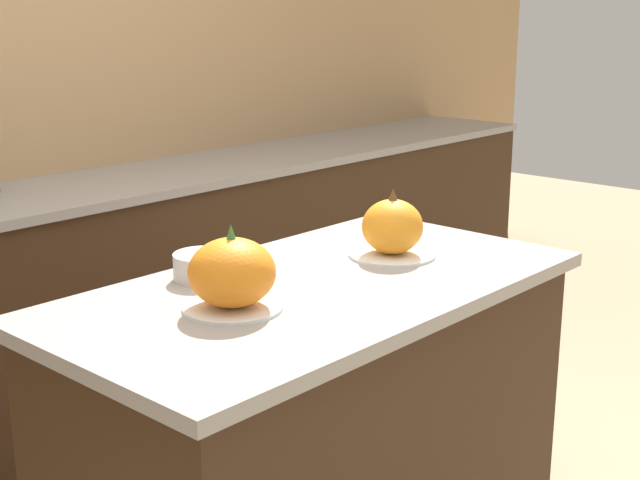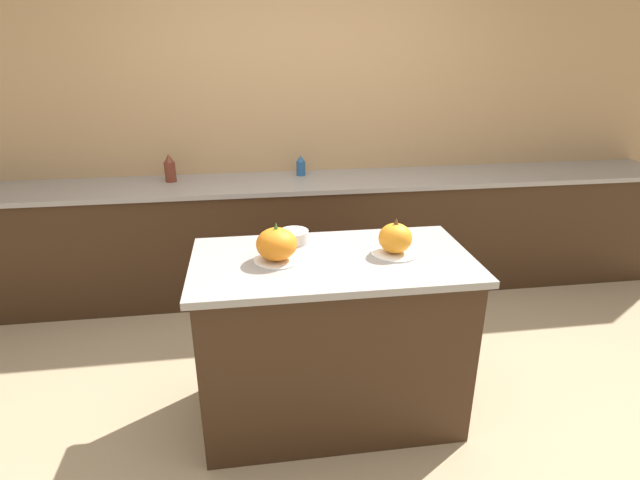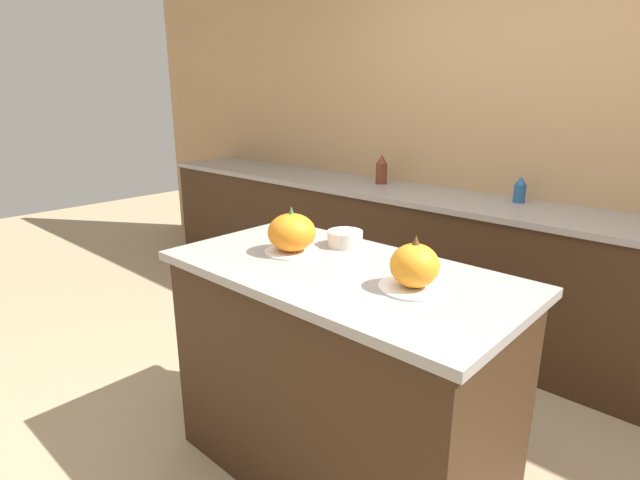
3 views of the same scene
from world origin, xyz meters
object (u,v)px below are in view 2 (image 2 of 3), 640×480
object	(u,v)px
pumpkin_cake_left	(277,245)
pumpkin_cake_right	(395,239)
bottle_short	(301,166)
mixing_bowl	(294,237)
bottle_tall	(170,168)

from	to	relation	value
pumpkin_cake_left	pumpkin_cake_right	xyz separation A→B (m)	(0.58, 0.00, -0.01)
bottle_short	mixing_bowl	xyz separation A→B (m)	(-0.19, -1.41, -0.03)
mixing_bowl	pumpkin_cake_left	bearing A→B (deg)	-115.32
pumpkin_cake_left	mixing_bowl	xyz separation A→B (m)	(0.10, 0.22, -0.05)
bottle_tall	mixing_bowl	bearing A→B (deg)	-59.72
bottle_tall	mixing_bowl	size ratio (longest dim) A/B	1.39
pumpkin_cake_left	bottle_short	size ratio (longest dim) A/B	1.43
pumpkin_cake_left	mixing_bowl	bearing A→B (deg)	64.68
pumpkin_cake_left	bottle_short	bearing A→B (deg)	79.88
pumpkin_cake_left	bottle_short	world-z (taller)	pumpkin_cake_left
bottle_short	mixing_bowl	bearing A→B (deg)	-97.60
pumpkin_cake_right	mixing_bowl	bearing A→B (deg)	155.79
pumpkin_cake_right	bottle_short	bearing A→B (deg)	100.09
pumpkin_cake_right	bottle_tall	size ratio (longest dim) A/B	1.12
bottle_tall	bottle_short	xyz separation A→B (m)	(0.98, 0.04, -0.02)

